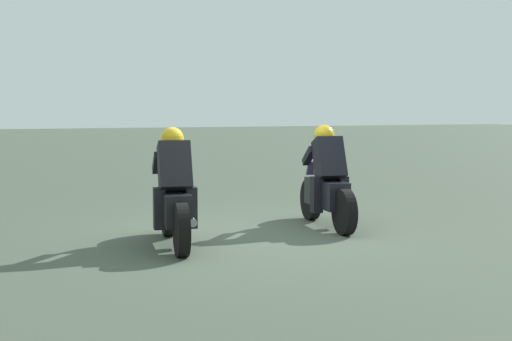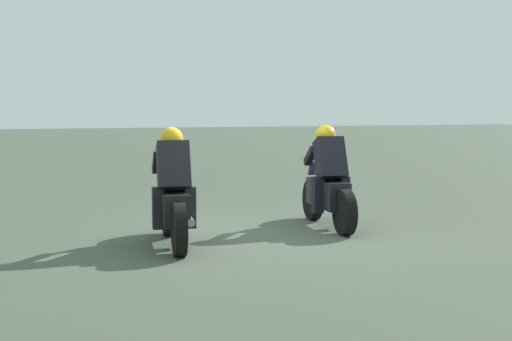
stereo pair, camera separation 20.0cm
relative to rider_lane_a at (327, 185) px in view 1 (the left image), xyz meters
name	(u,v)px [view 1 (the left image)]	position (x,y,z in m)	size (l,w,h in m)	color
ground_plane	(257,236)	(-0.26, 1.25, -0.62)	(120.00, 120.00, 0.00)	#434E3F
rider_lane_a	(327,185)	(0.00, 0.00, 0.00)	(2.04, 0.61, 1.51)	black
rider_lane_b	(174,197)	(-0.43, 2.49, 0.00)	(2.03, 0.62, 1.51)	black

